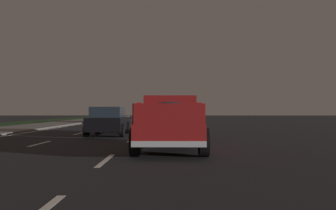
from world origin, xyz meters
TOP-DOWN VIEW (x-y plane):
  - ground at (27.00, 0.00)m, footprint 144.00×144.00m
  - sidewalk_shoulder at (27.00, 7.45)m, footprint 108.00×4.00m
  - lane_markings at (30.53, 3.01)m, footprint 108.00×7.04m
  - pickup_truck at (11.88, -3.50)m, footprint 5.46×2.35m
  - sedan_black at (19.01, -0.17)m, footprint 4.43×2.07m
  - sedan_white at (37.40, 3.35)m, footprint 4.42×2.05m

SIDE VIEW (x-z plane):
  - ground at x=27.00m, z-range 0.00..0.00m
  - lane_markings at x=30.53m, z-range 0.00..0.01m
  - sidewalk_shoulder at x=27.00m, z-range 0.00..0.12m
  - sedan_black at x=19.01m, z-range 0.01..1.55m
  - sedan_white at x=37.40m, z-range 0.01..1.55m
  - pickup_truck at x=11.88m, z-range 0.05..1.92m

